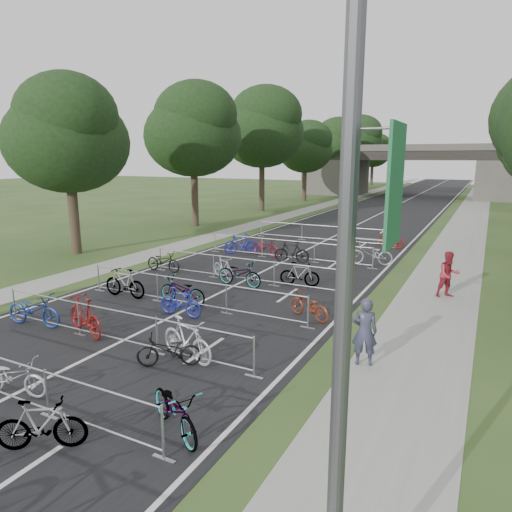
% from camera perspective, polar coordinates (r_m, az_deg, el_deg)
% --- Properties ---
extents(road, '(11.00, 140.00, 0.01)m').
position_cam_1_polar(road, '(53.34, 16.87, 5.92)').
color(road, black).
rests_on(road, ground).
extents(sidewalk_right, '(3.00, 140.00, 0.01)m').
position_cam_1_polar(sidewalk_right, '(52.51, 25.49, 5.16)').
color(sidewalk_right, gray).
rests_on(sidewalk_right, ground).
extents(sidewalk_left, '(2.00, 140.00, 0.01)m').
position_cam_1_polar(sidewalk_left, '(55.17, 9.15, 6.49)').
color(sidewalk_left, gray).
rests_on(sidewalk_left, ground).
extents(lane_markings, '(0.12, 140.00, 0.00)m').
position_cam_1_polar(lane_markings, '(53.34, 16.86, 5.91)').
color(lane_markings, silver).
rests_on(lane_markings, ground).
extents(overpass_bridge, '(31.00, 8.00, 7.05)m').
position_cam_1_polar(overpass_bridge, '(67.90, 19.43, 10.00)').
color(overpass_bridge, '#4B4843').
rests_on(overpass_bridge, ground).
extents(lamppost, '(0.61, 0.65, 8.21)m').
position_cam_1_polar(lamppost, '(4.52, 11.41, -3.00)').
color(lamppost, '#4C4C51').
rests_on(lamppost, ground).
extents(tree_left_0, '(6.72, 6.72, 10.25)m').
position_cam_1_polar(tree_left_0, '(27.68, -22.51, 13.55)').
color(tree_left_0, '#33261C').
rests_on(tree_left_0, ground).
extents(tree_left_1, '(7.56, 7.56, 11.53)m').
position_cam_1_polar(tree_left_1, '(36.71, -7.82, 15.09)').
color(tree_left_1, '#33261C').
rests_on(tree_left_1, ground).
extents(tree_left_2, '(8.40, 8.40, 12.81)m').
position_cam_1_polar(tree_left_2, '(47.10, 0.83, 15.55)').
color(tree_left_2, '#33261C').
rests_on(tree_left_2, ground).
extents(tree_left_3, '(6.72, 6.72, 10.25)m').
position_cam_1_polar(tree_left_3, '(58.03, 6.24, 13.26)').
color(tree_left_3, '#33261C').
rests_on(tree_left_3, ground).
extents(tree_left_4, '(7.56, 7.56, 11.53)m').
position_cam_1_polar(tree_left_4, '(69.38, 9.92, 13.66)').
color(tree_left_4, '#33261C').
rests_on(tree_left_4, ground).
extents(tree_left_5, '(8.40, 8.40, 12.81)m').
position_cam_1_polar(tree_left_5, '(80.92, 12.57, 13.91)').
color(tree_left_5, '#33261C').
rests_on(tree_left_5, ground).
extents(tree_left_6, '(6.72, 6.72, 10.25)m').
position_cam_1_polar(tree_left_6, '(92.53, 14.47, 12.57)').
color(tree_left_6, '#33261C').
rests_on(tree_left_6, ground).
extents(barrier_row_1, '(9.70, 0.08, 1.10)m').
position_cam_1_polar(barrier_row_1, '(12.16, -29.27, -13.18)').
color(barrier_row_1, '#A5A7AD').
rests_on(barrier_row_1, ground).
extents(barrier_row_2, '(9.70, 0.08, 1.10)m').
position_cam_1_polar(barrier_row_2, '(14.23, -17.12, -8.44)').
color(barrier_row_2, '#A5A7AD').
rests_on(barrier_row_2, ground).
extents(barrier_row_3, '(9.70, 0.08, 1.10)m').
position_cam_1_polar(barrier_row_3, '(16.99, -8.18, -4.62)').
color(barrier_row_3, '#A5A7AD').
rests_on(barrier_row_3, ground).
extents(barrier_row_4, '(9.70, 0.08, 1.10)m').
position_cam_1_polar(barrier_row_4, '(20.25, -1.65, -1.72)').
color(barrier_row_4, '#A5A7AD').
rests_on(barrier_row_4, ground).
extents(barrier_row_5, '(9.70, 0.08, 1.10)m').
position_cam_1_polar(barrier_row_5, '(24.64, 3.95, 0.79)').
color(barrier_row_5, '#A5A7AD').
rests_on(barrier_row_5, ground).
extents(barrier_row_6, '(9.70, 0.08, 1.10)m').
position_cam_1_polar(barrier_row_6, '(30.16, 8.47, 2.81)').
color(barrier_row_6, '#A5A7AD').
rests_on(barrier_row_6, ground).
extents(bike_5, '(1.85, 1.01, 0.92)m').
position_cam_1_polar(bike_5, '(12.29, -28.04, -13.21)').
color(bike_5, '#AEACB4').
rests_on(bike_5, ground).
extents(bike_6, '(1.69, 1.32, 1.02)m').
position_cam_1_polar(bike_6, '(10.01, -25.25, -18.58)').
color(bike_6, '#A5A7AD').
rests_on(bike_6, ground).
extents(bike_7, '(2.06, 1.56, 1.04)m').
position_cam_1_polar(bike_7, '(9.72, -10.08, -18.42)').
color(bike_7, '#A5A7AD').
rests_on(bike_7, ground).
extents(bike_8, '(2.16, 1.01, 1.09)m').
position_cam_1_polar(bike_8, '(16.69, -26.01, -6.08)').
color(bike_8, navy).
rests_on(bike_8, ground).
extents(bike_9, '(2.15, 1.19, 1.24)m').
position_cam_1_polar(bike_9, '(15.22, -20.63, -7.02)').
color(bike_9, maroon).
rests_on(bike_9, ground).
extents(bike_10, '(1.77, 1.41, 0.90)m').
position_cam_1_polar(bike_10, '(12.49, -10.83, -11.55)').
color(bike_10, black).
rests_on(bike_10, ground).
extents(bike_11, '(2.05, 1.04, 1.19)m').
position_cam_1_polar(bike_11, '(12.72, -8.65, -10.30)').
color(bike_11, silver).
rests_on(bike_11, ground).
extents(bike_12, '(1.95, 0.59, 1.17)m').
position_cam_1_polar(bike_12, '(18.71, -16.09, -3.28)').
color(bike_12, '#A5A7AD').
rests_on(bike_12, ground).
extents(bike_13, '(2.01, 0.72, 1.05)m').
position_cam_1_polar(bike_13, '(17.39, -9.20, -4.32)').
color(bike_13, '#A5A7AD').
rests_on(bike_13, ground).
extents(bike_14, '(1.71, 0.51, 1.02)m').
position_cam_1_polar(bike_14, '(16.10, -9.44, -5.74)').
color(bike_14, '#1B2399').
rests_on(bike_14, ground).
extents(bike_15, '(1.84, 1.25, 0.92)m').
position_cam_1_polar(bike_15, '(15.81, 6.61, -6.20)').
color(bike_15, maroon).
rests_on(bike_15, ground).
extents(bike_16, '(1.92, 0.68, 1.01)m').
position_cam_1_polar(bike_16, '(22.48, -11.50, -0.67)').
color(bike_16, black).
rests_on(bike_16, ground).
extents(bike_17, '(1.74, 1.25, 1.03)m').
position_cam_1_polar(bike_17, '(20.75, -4.10, -1.49)').
color(bike_17, '#9D9DA4').
rests_on(bike_17, ground).
extents(bike_18, '(2.16, 0.88, 1.11)m').
position_cam_1_polar(bike_18, '(19.53, -2.06, -2.23)').
color(bike_18, '#A5A7AD').
rests_on(bike_18, ground).
extents(bike_19, '(1.78, 0.81, 1.04)m').
position_cam_1_polar(bike_19, '(19.64, 5.48, -2.31)').
color(bike_19, '#A5A7AD').
rests_on(bike_19, ground).
extents(bike_20, '(1.94, 1.47, 1.16)m').
position_cam_1_polar(bike_20, '(26.04, -1.92, 1.52)').
color(bike_20, navy).
rests_on(bike_20, ground).
extents(bike_21, '(2.12, 1.33, 1.05)m').
position_cam_1_polar(bike_21, '(25.47, 1.25, 1.15)').
color(bike_21, maroon).
rests_on(bike_21, ground).
extents(bike_22, '(1.93, 0.81, 1.12)m').
position_cam_1_polar(bike_22, '(23.97, 4.48, 0.49)').
color(bike_22, black).
rests_on(bike_22, ground).
extents(bike_23, '(2.25, 1.12, 1.13)m').
position_cam_1_polar(bike_23, '(24.13, 14.18, 0.24)').
color(bike_23, gray).
rests_on(bike_23, ground).
extents(bike_27, '(1.88, 1.14, 1.09)m').
position_cam_1_polar(bike_27, '(28.99, 16.47, 2.05)').
color(bike_27, maroon).
rests_on(bike_27, ground).
extents(pedestrian_a, '(0.78, 0.63, 1.85)m').
position_cam_1_polar(pedestrian_a, '(12.53, 13.41, -9.22)').
color(pedestrian_a, '#313349').
rests_on(pedestrian_a, ground).
extents(pedestrian_b, '(1.12, 1.08, 1.83)m').
position_cam_1_polar(pedestrian_b, '(19.47, 22.95, -2.17)').
color(pedestrian_b, maroon).
rests_on(pedestrian_b, ground).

